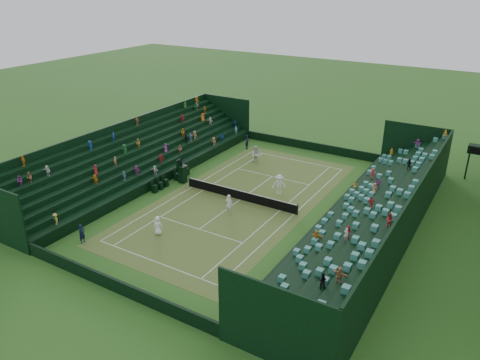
{
  "coord_description": "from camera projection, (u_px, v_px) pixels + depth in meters",
  "views": [
    {
      "loc": [
        20.07,
        -33.1,
        18.86
      ],
      "look_at": [
        0.0,
        0.0,
        2.0
      ],
      "focal_mm": 35.0,
      "sensor_mm": 36.0,
      "label": 1
    }
  ],
  "objects": [
    {
      "name": "perimeter_wall_south",
      "position": [
        113.0,
        284.0,
        30.37
      ],
      "size": [
        17.17,
        0.2,
        1.0
      ],
      "primitive_type": "cube",
      "color": "black",
      "rests_on": "ground"
    },
    {
      "name": "perimeter_wall_west",
      "position": [
        168.0,
        176.0,
        46.85
      ],
      "size": [
        0.2,
        31.77,
        1.0
      ],
      "primitive_type": "cube",
      "color": "black",
      "rests_on": "ground"
    },
    {
      "name": "player_far_west",
      "position": [
        256.0,
        155.0,
        51.21
      ],
      "size": [
        1.02,
        0.83,
        1.93
      ],
      "primitive_type": "imported",
      "rotation": [
        0.0,
        0.0,
        -0.12
      ],
      "color": "silver",
      "rests_on": "ground"
    },
    {
      "name": "player_near_west",
      "position": [
        158.0,
        226.0,
        36.97
      ],
      "size": [
        0.9,
        0.75,
        1.58
      ],
      "primitive_type": "imported",
      "rotation": [
        0.0,
        0.0,
        3.52
      ],
      "color": "white",
      "rests_on": "ground"
    },
    {
      "name": "player_far_east",
      "position": [
        279.0,
        185.0,
        43.77
      ],
      "size": [
        1.48,
        1.26,
        1.98
      ],
      "primitive_type": "imported",
      "rotation": [
        0.0,
        0.0,
        0.5
      ],
      "color": "white",
      "rests_on": "ground"
    },
    {
      "name": "umpire_chair",
      "position": [
        182.0,
        172.0,
        46.26
      ],
      "size": [
        0.84,
        0.84,
        2.66
      ],
      "color": "black",
      "rests_on": "ground"
    },
    {
      "name": "scoreboard_tower",
      "position": [
        479.0,
        151.0,
        45.87
      ],
      "size": [
        2.0,
        1.0,
        3.7
      ],
      "color": "black",
      "rests_on": "ground"
    },
    {
      "name": "courtside_chairs",
      "position": [
        171.0,
        179.0,
        46.35
      ],
      "size": [
        0.5,
        5.47,
        1.08
      ],
      "color": "black",
      "rests_on": "ground"
    },
    {
      "name": "perimeter_wall_east",
      "position": [
        327.0,
        218.0,
        38.79
      ],
      "size": [
        0.2,
        31.77,
        1.0
      ],
      "primitive_type": "cube",
      "color": "black",
      "rests_on": "ground"
    },
    {
      "name": "line_judge_south",
      "position": [
        82.0,
        234.0,
        35.79
      ],
      "size": [
        0.4,
        0.59,
        1.57
      ],
      "primitive_type": "imported",
      "rotation": [
        0.0,
        0.0,
        1.61
      ],
      "color": "black",
      "rests_on": "ground"
    },
    {
      "name": "south_grandstand",
      "position": [
        136.0,
        159.0,
        48.42
      ],
      "size": [
        6.6,
        32.0,
        4.9
      ],
      "color": "black",
      "rests_on": "ground"
    },
    {
      "name": "ground",
      "position": [
        240.0,
        200.0,
        43.02
      ],
      "size": [
        160.0,
        160.0,
        0.0
      ],
      "primitive_type": "plane",
      "color": "#2F631F",
      "rests_on": "ground"
    },
    {
      "name": "player_near_east",
      "position": [
        229.0,
        204.0,
        40.08
      ],
      "size": [
        0.71,
        0.5,
        1.86
      ],
      "primitive_type": "imported",
      "rotation": [
        0.0,
        0.0,
        3.23
      ],
      "color": "white",
      "rests_on": "ground"
    },
    {
      "name": "tennis_net",
      "position": [
        240.0,
        195.0,
        42.81
      ],
      "size": [
        11.67,
        0.1,
        1.06
      ],
      "color": "black",
      "rests_on": "ground"
    },
    {
      "name": "north_grandstand",
      "position": [
        379.0,
        219.0,
        36.38
      ],
      "size": [
        6.6,
        32.0,
        4.9
      ],
      "color": "black",
      "rests_on": "ground"
    },
    {
      "name": "perimeter_wall_north",
      "position": [
        310.0,
        146.0,
        55.27
      ],
      "size": [
        17.17,
        0.2,
        1.0
      ],
      "primitive_type": "cube",
      "color": "black",
      "rests_on": "ground"
    },
    {
      "name": "court_surface",
      "position": [
        240.0,
        200.0,
        43.02
      ],
      "size": [
        12.97,
        26.77,
        0.01
      ],
      "primitive_type": "cube",
      "color": "#316923",
      "rests_on": "ground"
    },
    {
      "name": "line_judge_north",
      "position": [
        247.0,
        142.0,
        55.45
      ],
      "size": [
        0.64,
        0.75,
        1.75
      ],
      "primitive_type": "imported",
      "rotation": [
        0.0,
        0.0,
        1.97
      ],
      "color": "black",
      "rests_on": "ground"
    }
  ]
}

